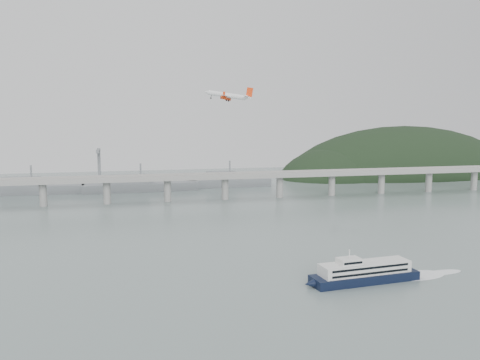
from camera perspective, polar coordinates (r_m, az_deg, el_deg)
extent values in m
plane|color=slate|center=(250.71, 2.87, -9.78)|extent=(900.00, 900.00, 0.00)
cube|color=gray|center=(438.66, -4.26, 0.30)|extent=(800.00, 22.00, 2.20)
cube|color=gray|center=(428.12, -4.05, 0.40)|extent=(800.00, 0.60, 1.80)
cube|color=gray|center=(448.73, -4.47, 0.72)|extent=(800.00, 0.60, 1.80)
cylinder|color=gray|center=(439.83, -21.24, -1.54)|extent=(6.00, 6.00, 21.00)
cylinder|color=gray|center=(435.36, -14.71, -1.37)|extent=(6.00, 6.00, 21.00)
cylinder|color=gray|center=(436.60, -8.14, -1.18)|extent=(6.00, 6.00, 21.00)
cylinder|color=gray|center=(443.51, -1.69, -0.97)|extent=(6.00, 6.00, 21.00)
cylinder|color=gray|center=(455.83, 4.48, -0.76)|extent=(6.00, 6.00, 21.00)
cylinder|color=gray|center=(473.15, 10.27, -0.56)|extent=(6.00, 6.00, 21.00)
cylinder|color=gray|center=(494.93, 15.59, -0.37)|extent=(6.00, 6.00, 21.00)
cylinder|color=gray|center=(520.61, 20.44, -0.19)|extent=(6.00, 6.00, 21.00)
cylinder|color=gray|center=(549.65, 24.79, -0.03)|extent=(6.00, 6.00, 21.00)
ellipsoid|color=black|center=(659.70, 17.77, -0.98)|extent=(320.00, 150.00, 156.00)
ellipsoid|color=black|center=(606.83, 10.54, -0.88)|extent=(140.00, 110.00, 96.00)
ellipsoid|color=black|center=(718.61, 23.52, -1.14)|extent=(220.00, 140.00, 120.00)
cube|color=slate|center=(512.16, -22.32, -1.02)|extent=(95.67, 20.15, 8.00)
cube|color=slate|center=(512.77, -23.41, -0.16)|extent=(33.90, 15.02, 8.00)
cylinder|color=slate|center=(510.22, -22.41, 0.76)|extent=(1.60, 1.60, 14.00)
cube|color=slate|center=(500.49, -11.05, -0.78)|extent=(110.55, 21.43, 8.00)
cube|color=slate|center=(499.21, -12.34, 0.09)|extent=(39.01, 16.73, 8.00)
cylinder|color=slate|center=(498.51, -11.10, 1.04)|extent=(1.60, 1.60, 14.00)
cube|color=slate|center=(521.01, -1.15, -0.33)|extent=(85.00, 13.60, 8.00)
cube|color=slate|center=(518.33, -2.08, 0.52)|extent=(29.75, 11.90, 8.00)
cylinder|color=slate|center=(519.10, -1.16, 1.42)|extent=(1.60, 1.60, 14.00)
cube|color=slate|center=(533.61, -15.52, 1.32)|extent=(3.00, 3.00, 40.00)
cube|color=slate|center=(522.12, -15.64, 3.17)|extent=(3.00, 28.00, 3.00)
cube|color=black|center=(236.20, 13.80, -10.58)|extent=(50.74, 16.63, 3.99)
cone|color=black|center=(223.55, 7.83, -11.47)|extent=(5.34, 4.44, 3.99)
cube|color=silver|center=(234.87, 13.83, -9.53)|extent=(42.61, 13.89, 4.98)
cube|color=black|center=(230.45, 14.52, -9.55)|extent=(37.71, 3.75, 1.00)
cube|color=black|center=(231.15, 14.50, -10.12)|extent=(37.71, 3.75, 1.00)
cube|color=black|center=(238.58, 13.19, -8.92)|extent=(37.71, 3.75, 1.00)
cube|color=black|center=(239.25, 13.17, -9.47)|extent=(37.71, 3.75, 1.00)
cube|color=silver|center=(229.76, 12.16, -8.88)|extent=(10.58, 7.89, 2.59)
cube|color=black|center=(226.86, 12.62, -9.11)|extent=(8.94, 0.97, 1.00)
cylinder|color=silver|center=(228.90, 12.18, -8.11)|extent=(0.54, 0.54, 3.99)
ellipsoid|color=white|center=(252.25, 19.24, -10.08)|extent=(29.93, 17.01, 0.20)
ellipsoid|color=white|center=(260.76, 21.70, -9.62)|extent=(22.11, 9.19, 0.20)
cylinder|color=white|center=(341.68, -1.47, 9.50)|extent=(23.50, 16.33, 7.01)
cone|color=white|center=(346.32, -3.77, 9.82)|extent=(5.20, 4.91, 3.80)
cone|color=white|center=(337.49, 0.98, 9.23)|extent=(5.90, 5.14, 3.93)
cube|color=white|center=(341.37, -1.34, 9.33)|extent=(18.69, 29.30, 2.58)
cube|color=white|center=(337.76, 0.85, 9.36)|extent=(7.74, 10.97, 1.22)
cube|color=#F63C10|center=(337.68, 1.08, 9.84)|extent=(4.60, 2.38, 6.45)
cylinder|color=#F63C10|center=(346.49, -1.35, 9.09)|extent=(4.58, 3.92, 2.65)
cylinder|color=black|center=(347.07, -1.65, 9.13)|extent=(1.56, 2.04, 2.12)
cube|color=white|center=(346.53, -1.33, 9.23)|extent=(2.24, 1.31, 1.42)
cylinder|color=#F63C10|center=(336.97, -1.85, 9.22)|extent=(4.58, 3.92, 2.65)
cylinder|color=black|center=(337.56, -2.16, 9.26)|extent=(1.56, 2.04, 2.12)
cube|color=white|center=(337.00, -1.82, 9.37)|extent=(2.24, 1.31, 1.42)
cylinder|color=black|center=(343.56, -1.27, 9.03)|extent=(0.78, 0.50, 2.22)
cylinder|color=black|center=(343.53, -1.30, 8.87)|extent=(1.19, 0.82, 1.15)
cylinder|color=black|center=(339.05, -1.50, 9.09)|extent=(0.78, 0.50, 2.22)
cylinder|color=black|center=(339.02, -1.53, 8.93)|extent=(1.19, 0.82, 1.15)
cylinder|color=black|center=(345.01, -3.26, 9.32)|extent=(0.78, 0.50, 2.22)
cylinder|color=black|center=(344.98, -3.29, 9.16)|extent=(1.19, 0.82, 1.15)
cube|color=#F63C10|center=(355.66, -0.31, 9.26)|extent=(1.68, 0.91, 2.38)
cube|color=#F63C10|center=(326.15, -1.80, 9.70)|extent=(1.68, 0.91, 2.38)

